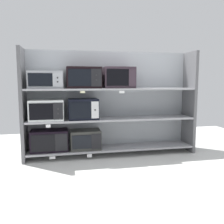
{
  "coord_description": "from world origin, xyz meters",
  "views": [
    {
      "loc": [
        -0.78,
        -3.82,
        1.2
      ],
      "look_at": [
        0.0,
        0.0,
        0.72
      ],
      "focal_mm": 38.35,
      "sensor_mm": 36.0,
      "label": 1
    }
  ],
  "objects": [
    {
      "name": "microwave_3",
      "position": [
        -0.47,
        -0.0,
        0.78
      ],
      "size": [
        0.47,
        0.38,
        0.33
      ],
      "color": "black",
      "rests_on": "shelf_1"
    },
    {
      "name": "shelf_0",
      "position": [
        0.0,
        0.0,
        0.11
      ],
      "size": [
        2.71,
        0.43,
        0.03
      ],
      "primitive_type": "cube",
      "color": "#99999E",
      "rests_on": "ground"
    },
    {
      "name": "upright_right",
      "position": [
        1.38,
        0.0,
        0.86
      ],
      "size": [
        0.05,
        0.43,
        1.72
      ],
      "primitive_type": "cube",
      "color": "#5B5B5E",
      "rests_on": "ground"
    },
    {
      "name": "microwave_5",
      "position": [
        -0.46,
        -0.0,
        1.27
      ],
      "size": [
        0.53,
        0.39,
        0.33
      ],
      "color": "black",
      "rests_on": "shelf_2"
    },
    {
      "name": "microwave_1",
      "position": [
        -0.44,
        -0.0,
        0.28
      ],
      "size": [
        0.48,
        0.35,
        0.31
      ],
      "color": "#30302D",
      "rests_on": "shelf_0"
    },
    {
      "name": "shelf_2",
      "position": [
        0.0,
        0.0,
        1.09
      ],
      "size": [
        2.71,
        0.43,
        0.03
      ],
      "primitive_type": "cube",
      "color": "#99999E"
    },
    {
      "name": "shelf_1",
      "position": [
        0.0,
        0.0,
        0.6
      ],
      "size": [
        2.71,
        0.43,
        0.03
      ],
      "primitive_type": "cube",
      "color": "#99999E"
    },
    {
      "name": "back_panel",
      "position": [
        0.0,
        0.23,
        0.86
      ],
      "size": [
        2.91,
        0.04,
        1.72
      ],
      "primitive_type": "cube",
      "color": "#9EA3A8",
      "rests_on": "ground"
    },
    {
      "name": "microwave_2",
      "position": [
        -1.03,
        -0.0,
        0.78
      ],
      "size": [
        0.52,
        0.42,
        0.32
      ],
      "color": "silver",
      "rests_on": "shelf_1"
    },
    {
      "name": "upright_left",
      "position": [
        -1.38,
        0.0,
        0.86
      ],
      "size": [
        0.05,
        0.43,
        1.72
      ],
      "primitive_type": "cube",
      "color": "#5B5B5E",
      "rests_on": "ground"
    },
    {
      "name": "price_tag_2",
      "position": [
        -1.01,
        -0.22,
        0.56
      ],
      "size": [
        0.07,
        0.0,
        0.04
      ],
      "primitive_type": "cube",
      "color": "white"
    },
    {
      "name": "price_tag_1",
      "position": [
        -0.4,
        -0.22,
        0.07
      ],
      "size": [
        0.07,
        0.0,
        0.05
      ],
      "primitive_type": "cube",
      "color": "white"
    },
    {
      "name": "microwave_0",
      "position": [
        -1.01,
        -0.0,
        0.29
      ],
      "size": [
        0.57,
        0.35,
        0.33
      ],
      "color": "black",
      "rests_on": "shelf_0"
    },
    {
      "name": "price_tag_4",
      "position": [
        0.11,
        -0.22,
        1.05
      ],
      "size": [
        0.08,
        0.0,
        0.04
      ],
      "primitive_type": "cube",
      "color": "white"
    },
    {
      "name": "microwave_4",
      "position": [
        -1.03,
        -0.0,
        1.24
      ],
      "size": [
        0.52,
        0.36,
        0.26
      ],
      "color": "#A3A6AC",
      "rests_on": "shelf_2"
    },
    {
      "name": "microwave_6",
      "position": [
        0.11,
        -0.0,
        1.28
      ],
      "size": [
        0.5,
        0.37,
        0.34
      ],
      "color": "#342731",
      "rests_on": "shelf_2"
    },
    {
      "name": "price_tag_3",
      "position": [
        -0.49,
        -0.22,
        1.06
      ],
      "size": [
        0.07,
        0.0,
        0.03
      ],
      "primitive_type": "cube",
      "color": "beige"
    },
    {
      "name": "price_tag_0",
      "position": [
        -0.96,
        -0.22,
        0.07
      ],
      "size": [
        0.09,
        0.0,
        0.04
      ],
      "primitive_type": "cube",
      "color": "white"
    },
    {
      "name": "ground",
      "position": [
        0.0,
        -1.0,
        -0.01
      ],
      "size": [
        6.71,
        6.0,
        0.02
      ],
      "primitive_type": "cube",
      "color": "silver"
    }
  ]
}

